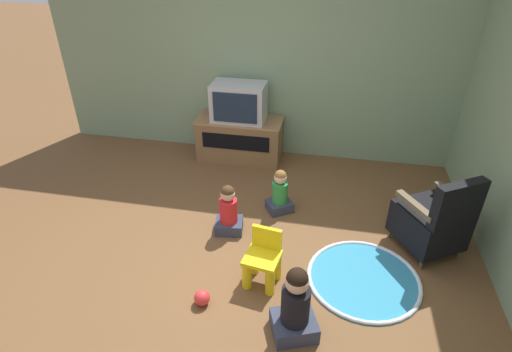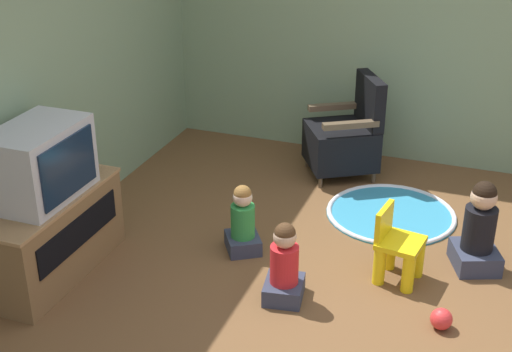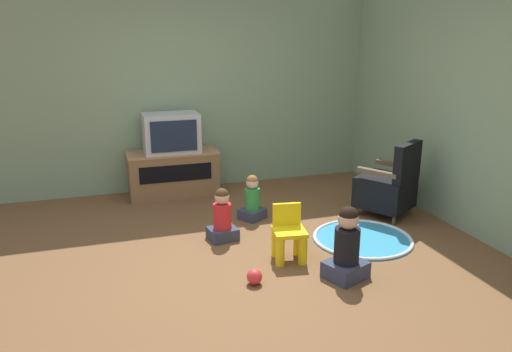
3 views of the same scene
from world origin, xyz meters
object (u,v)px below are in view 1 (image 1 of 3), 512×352
Objects in this scene: yellow_kid_chair at (263,262)px; child_watching_left at (280,193)px; black_armchair at (433,221)px; child_watching_right at (295,307)px; television at (239,102)px; child_watching_center at (229,212)px; toy_ball at (202,298)px; tv_cabinet at (240,138)px.

child_watching_left is (-0.01, 1.09, 0.00)m from yellow_kid_chair.
black_armchair reaches higher than child_watching_left.
child_watching_right is at bearing 14.72° from black_armchair.
child_watching_center is (0.26, -1.56, -0.59)m from television.
television is 2.68m from toy_ball.
child_watching_left is at bearing -45.29° from black_armchair.
child_watching_center is (-1.97, -0.09, -0.11)m from black_armchair.
yellow_kid_chair is 1.00× the size of child_watching_left.
black_armchair is 1.67m from yellow_kid_chair.
yellow_kid_chair reaches higher than toy_ball.
child_watching_right reaches higher than tv_cabinet.
child_watching_right reaches higher than toy_ball.
television is at bearing -65.09° from black_armchair.
tv_cabinet is 1.61m from child_watching_center.
child_watching_right is at bearing -63.29° from child_watching_center.
yellow_kid_chair is (-1.49, -0.72, -0.13)m from black_armchair.
toy_ball is (-0.78, 0.13, -0.21)m from child_watching_right.
black_armchair is 6.57× the size of toy_ball.
yellow_kid_chair is at bearing -5.74° from black_armchair.
toy_ball is at bearing -83.73° from tv_cabinet.
child_watching_center reaches higher than child_watching_left.
television is at bearing 116.84° from yellow_kid_chair.
black_armchair is 1.56m from child_watching_left.
toy_ball is (0.28, -2.56, -0.75)m from television.
black_armchair is at bearing -46.52° from child_watching_left.
tv_cabinet is 2.20× the size of yellow_kid_chair.
yellow_kid_chair is 0.94× the size of child_watching_center.
television is 1.25× the size of child_watching_center.
child_watching_right reaches higher than child_watching_left.
black_armchair is (2.22, -1.50, 0.05)m from tv_cabinet.
television is at bearing -90.00° from tv_cabinet.
black_armchair reaches higher than toy_ball.
black_armchair is 1.72× the size of child_watching_left.
television is 2.71m from black_armchair.
yellow_kid_chair is 0.79× the size of child_watching_right.
tv_cabinet is 2.91m from child_watching_right.
black_armchair is 1.62× the size of child_watching_center.
yellow_kid_chair is at bearing -122.09° from child_watching_left.
television reaches higher than toy_ball.
black_armchair is at bearing 29.20° from toy_ball.
black_armchair reaches higher than yellow_kid_chair.
tv_cabinet is 1.74× the size of child_watching_right.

